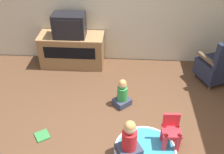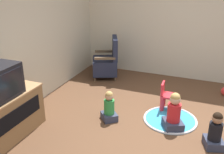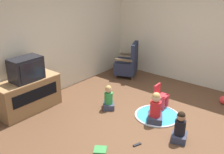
{
  "view_description": "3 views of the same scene",
  "coord_description": "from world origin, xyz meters",
  "px_view_note": "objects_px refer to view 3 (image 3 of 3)",
  "views": [
    {
      "loc": [
        0.05,
        -2.51,
        3.03
      ],
      "look_at": [
        -0.16,
        0.78,
        0.69
      ],
      "focal_mm": 42.0,
      "sensor_mm": 36.0,
      "label": 1
    },
    {
      "loc": [
        -3.55,
        -0.55,
        2.33
      ],
      "look_at": [
        0.05,
        0.9,
        0.77
      ],
      "focal_mm": 42.0,
      "sensor_mm": 36.0,
      "label": 2
    },
    {
      "loc": [
        -3.77,
        -2.21,
        2.65
      ],
      "look_at": [
        -0.06,
        0.79,
        0.77
      ],
      "focal_mm": 42.0,
      "sensor_mm": 36.0,
      "label": 3
    }
  ],
  "objects_px": {
    "child_watching_center": "(109,99)",
    "book": "(100,150)",
    "tv_cabinet": "(28,94)",
    "remote_control": "(137,145)",
    "black_armchair": "(127,64)",
    "yellow_kid_chair": "(161,98)",
    "toy_ball": "(224,100)",
    "child_watching_left": "(180,128)",
    "television": "(26,69)",
    "child_watching_right": "(155,110)"
  },
  "relations": [
    {
      "from": "child_watching_center",
      "to": "child_watching_right",
      "type": "distance_m",
      "value": 1.05
    },
    {
      "from": "yellow_kid_chair",
      "to": "child_watching_right",
      "type": "xyz_separation_m",
      "value": [
        -0.59,
        -0.22,
        0.05
      ]
    },
    {
      "from": "toy_ball",
      "to": "book",
      "type": "xyz_separation_m",
      "value": [
        -2.92,
        1.02,
        -0.08
      ]
    },
    {
      "from": "book",
      "to": "child_watching_center",
      "type": "bearing_deg",
      "value": -89.77
    },
    {
      "from": "child_watching_center",
      "to": "television",
      "type": "bearing_deg",
      "value": 90.12
    },
    {
      "from": "tv_cabinet",
      "to": "toy_ball",
      "type": "bearing_deg",
      "value": -47.32
    },
    {
      "from": "black_armchair",
      "to": "child_watching_right",
      "type": "bearing_deg",
      "value": 24.01
    },
    {
      "from": "television",
      "to": "remote_control",
      "type": "distance_m",
      "value": 2.58
    },
    {
      "from": "yellow_kid_chair",
      "to": "book",
      "type": "xyz_separation_m",
      "value": [
        -1.9,
        0.02,
        -0.21
      ]
    },
    {
      "from": "book",
      "to": "television",
      "type": "bearing_deg",
      "value": -36.91
    },
    {
      "from": "child_watching_center",
      "to": "tv_cabinet",
      "type": "bearing_deg",
      "value": 89.18
    },
    {
      "from": "child_watching_left",
      "to": "child_watching_center",
      "type": "height_order",
      "value": "child_watching_left"
    },
    {
      "from": "child_watching_right",
      "to": "child_watching_center",
      "type": "bearing_deg",
      "value": 68.69
    },
    {
      "from": "book",
      "to": "remote_control",
      "type": "relative_size",
      "value": 1.79
    },
    {
      "from": "yellow_kid_chair",
      "to": "television",
      "type": "bearing_deg",
      "value": 128.97
    },
    {
      "from": "television",
      "to": "yellow_kid_chair",
      "type": "relative_size",
      "value": 1.21
    },
    {
      "from": "yellow_kid_chair",
      "to": "child_watching_center",
      "type": "xyz_separation_m",
      "value": [
        -0.72,
        0.83,
        0.0
      ]
    },
    {
      "from": "yellow_kid_chair",
      "to": "toy_ball",
      "type": "bearing_deg",
      "value": -46.76
    },
    {
      "from": "tv_cabinet",
      "to": "black_armchair",
      "type": "height_order",
      "value": "black_armchair"
    },
    {
      "from": "child_watching_center",
      "to": "remote_control",
      "type": "xyz_separation_m",
      "value": [
        -0.69,
        -1.19,
        -0.22
      ]
    },
    {
      "from": "book",
      "to": "remote_control",
      "type": "height_order",
      "value": "book"
    },
    {
      "from": "television",
      "to": "child_watching_center",
      "type": "relative_size",
      "value": 1.18
    },
    {
      "from": "yellow_kid_chair",
      "to": "child_watching_center",
      "type": "relative_size",
      "value": 0.98
    },
    {
      "from": "tv_cabinet",
      "to": "remote_control",
      "type": "bearing_deg",
      "value": -80.94
    },
    {
      "from": "yellow_kid_chair",
      "to": "toy_ball",
      "type": "xyz_separation_m",
      "value": [
        1.03,
        -1.0,
        -0.13
      ]
    },
    {
      "from": "child_watching_left",
      "to": "child_watching_center",
      "type": "xyz_separation_m",
      "value": [
        0.13,
        1.67,
        -0.01
      ]
    },
    {
      "from": "television",
      "to": "black_armchair",
      "type": "bearing_deg",
      "value": -7.96
    },
    {
      "from": "toy_ball",
      "to": "book",
      "type": "distance_m",
      "value": 3.1
    },
    {
      "from": "tv_cabinet",
      "to": "yellow_kid_chair",
      "type": "relative_size",
      "value": 2.56
    },
    {
      "from": "child_watching_left",
      "to": "child_watching_right",
      "type": "distance_m",
      "value": 0.67
    },
    {
      "from": "television",
      "to": "book",
      "type": "relative_size",
      "value": 2.21
    },
    {
      "from": "black_armchair",
      "to": "child_watching_left",
      "type": "distance_m",
      "value": 3.12
    },
    {
      "from": "child_watching_center",
      "to": "remote_control",
      "type": "relative_size",
      "value": 3.36
    },
    {
      "from": "remote_control",
      "to": "black_armchair",
      "type": "bearing_deg",
      "value": -120.77
    },
    {
      "from": "television",
      "to": "tv_cabinet",
      "type": "bearing_deg",
      "value": 90.0
    },
    {
      "from": "child_watching_center",
      "to": "child_watching_left",
      "type": "bearing_deg",
      "value": -136.31
    },
    {
      "from": "child_watching_center",
      "to": "book",
      "type": "distance_m",
      "value": 1.45
    },
    {
      "from": "child_watching_center",
      "to": "yellow_kid_chair",
      "type": "bearing_deg",
      "value": -90.98
    },
    {
      "from": "child_watching_right",
      "to": "toy_ball",
      "type": "relative_size",
      "value": 3.47
    },
    {
      "from": "yellow_kid_chair",
      "to": "child_watching_right",
      "type": "distance_m",
      "value": 0.63
    },
    {
      "from": "child_watching_center",
      "to": "child_watching_right",
      "type": "bearing_deg",
      "value": -124.96
    },
    {
      "from": "black_armchair",
      "to": "yellow_kid_chair",
      "type": "xyz_separation_m",
      "value": [
        -1.06,
        -1.63,
        -0.14
      ]
    },
    {
      "from": "child_watching_left",
      "to": "book",
      "type": "height_order",
      "value": "child_watching_left"
    },
    {
      "from": "child_watching_left",
      "to": "yellow_kid_chair",
      "type": "bearing_deg",
      "value": 26.39
    },
    {
      "from": "black_armchair",
      "to": "yellow_kid_chair",
      "type": "distance_m",
      "value": 1.95
    },
    {
      "from": "black_armchair",
      "to": "yellow_kid_chair",
      "type": "bearing_deg",
      "value": 32.75
    },
    {
      "from": "yellow_kid_chair",
      "to": "child_watching_left",
      "type": "height_order",
      "value": "child_watching_left"
    },
    {
      "from": "remote_control",
      "to": "toy_ball",
      "type": "bearing_deg",
      "value": -174.15
    },
    {
      "from": "black_armchair",
      "to": "remote_control",
      "type": "xyz_separation_m",
      "value": [
        -2.47,
        -1.99,
        -0.35
      ]
    },
    {
      "from": "child_watching_center",
      "to": "toy_ball",
      "type": "relative_size",
      "value": 2.92
    }
  ]
}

